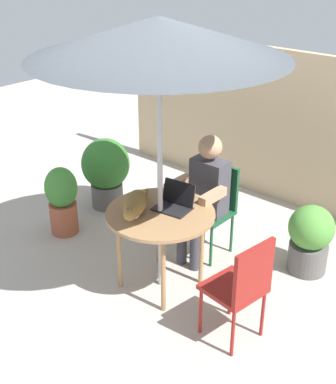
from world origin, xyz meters
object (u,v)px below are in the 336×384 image
potted_plant_near_fence (62,199)px  potted_plant_by_chair (106,169)px  patio_table (160,219)px  chair_occupied (214,202)px  chair_empty (242,284)px  patio_umbrella (159,37)px  person_seated (205,192)px  potted_plant_corner (310,238)px  cat (135,205)px  laptop (176,201)px

potted_plant_near_fence → potted_plant_by_chair: bearing=97.5°
patio_table → potted_plant_by_chair: potted_plant_by_chair is taller
chair_occupied → chair_empty: 1.31m
patio_umbrella → potted_plant_near_fence: patio_umbrella is taller
patio_table → patio_umbrella: 1.51m
person_seated → potted_plant_corner: (0.89, 0.45, -0.35)m
potted_plant_near_fence → potted_plant_by_chair: size_ratio=0.91×
patio_table → chair_occupied: size_ratio=1.04×
chair_occupied → potted_plant_near_fence: 1.59m
chair_empty → potted_plant_by_chair: chair_empty is taller
potted_plant_near_fence → potted_plant_corner: 2.51m
potted_plant_corner → cat: bearing=-129.9°
patio_umbrella → potted_plant_by_chair: patio_umbrella is taller
chair_empty → person_seated: person_seated is taller
laptop → patio_umbrella: bearing=-106.1°
potted_plant_near_fence → potted_plant_by_chair: (-0.09, 0.71, 0.06)m
cat → potted_plant_by_chair: size_ratio=0.71×
potted_plant_by_chair → laptop: bearing=-21.1°
chair_empty → person_seated: (-0.93, 0.76, 0.17)m
potted_plant_by_chair → chair_occupied: bearing=1.5°
patio_table → potted_plant_corner: size_ratio=1.40×
patio_umbrella → cat: patio_umbrella is taller
potted_plant_by_chair → potted_plant_corner: bearing=7.9°
chair_occupied → potted_plant_by_chair: size_ratio=1.10×
chair_occupied → cat: bearing=-98.5°
patio_umbrella → chair_empty: (0.93, -0.14, -1.65)m
chair_occupied → chair_empty: size_ratio=1.00×
cat → chair_empty: bearing=1.3°
cat → potted_plant_corner: (1.03, 1.23, -0.48)m
chair_occupied → potted_plant_by_chair: bearing=-178.5°
cat → potted_plant_near_fence: bearing=171.4°
potted_plant_by_chair → potted_plant_near_fence: bearing=-82.5°
cat → potted_plant_corner: size_ratio=0.87×
laptop → potted_plant_corner: laptop is taller
potted_plant_near_fence → potted_plant_by_chair: 0.72m
patio_table → cat: 0.26m
patio_table → potted_plant_by_chair: (-1.48, 0.74, -0.22)m
chair_occupied → potted_plant_near_fence: bearing=-151.6°
person_seated → potted_plant_by_chair: 1.51m
chair_occupied → potted_plant_corner: size_ratio=1.35×
person_seated → laptop: 0.48m
cat → person_seated: bearing=79.8°
patio_umbrella → potted_plant_corner: size_ratio=3.49×
patio_umbrella → chair_empty: patio_umbrella is taller
laptop → cat: bearing=-120.5°
cat → potted_plant_near_fence: 1.34m
patio_umbrella → chair_empty: 1.90m
patio_umbrella → laptop: size_ratio=7.03×
patio_umbrella → person_seated: (0.00, 0.62, -1.48)m
chair_empty → cat: cat is taller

